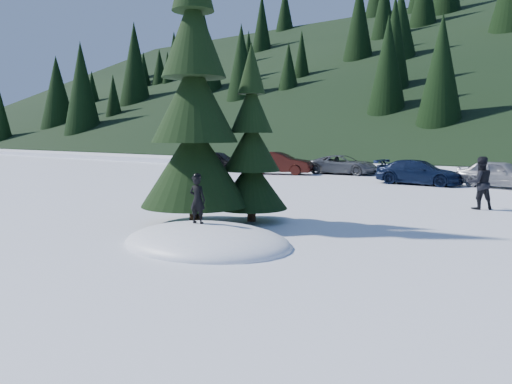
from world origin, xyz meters
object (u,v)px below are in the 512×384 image
Objects in this scene: spruce_tall at (194,111)px; spruce_short at (251,153)px; car_1 at (279,163)px; child_skier at (197,200)px; car_2 at (343,165)px; car_0 at (217,161)px; car_4 at (500,174)px; adult_0 at (480,183)px; car_3 at (419,172)px.

spruce_short is (1.00, 1.40, -1.22)m from spruce_tall.
car_1 is at bearing 123.53° from spruce_short.
child_skier is 21.48m from car_1.
child_skier is 22.50m from car_2.
spruce_tall reaches higher than car_0.
car_4 is (2.71, 18.34, -0.37)m from child_skier.
car_4 is (10.33, -2.82, 0.06)m from car_2.
car_4 is at bearing -113.38° from car_1.
adult_0 is 0.46× the size of car_4.
spruce_short is 1.32× the size of car_4.
car_4 is (-1.17, 8.15, -0.25)m from adult_0.
child_skier is 10.90m from adult_0.
car_1 is 1.00× the size of car_3.
child_skier reaches higher than car_3.
car_3 is (9.91, -0.94, -0.09)m from car_1.
spruce_tall is 17.39m from car_4.
car_2 is at bearing -74.11° from car_1.
spruce_short reaches higher than car_2.
spruce_short is 14.40m from car_3.
car_4 reaches higher than car_2.
car_3 is at bearing -98.55° from child_skier.
car_1 is at bearing 118.68° from spruce_tall.
spruce_short is 2.86× the size of adult_0.
spruce_short reaches higher than car_4.
child_skier reaches higher than car_1.
adult_0 is 0.42× the size of car_3.
spruce_short is at bearing 179.65° from car_3.
car_3 is (0.79, 15.73, -2.67)m from spruce_tall.
car_1 is 4.34m from car_2.
car_3 is (-0.21, 14.33, -1.45)m from spruce_short.
car_4 reaches higher than car_3.
child_skier is 0.29× the size of car_4.
car_0 is at bearing -60.12° from child_skier.
adult_0 is (4.76, 7.01, -1.16)m from spruce_short.
car_3 reaches higher than car_2.
car_4 is at bearing -112.27° from car_2.
car_2 is at bearing -83.90° from adult_0.
car_1 is (-9.12, 16.67, -2.58)m from spruce_tall.
adult_0 is 17.02m from car_1.
adult_0 is at bearing -140.65° from car_2.
car_0 is 0.96× the size of car_3.
car_2 is (-6.74, 17.99, -1.47)m from spruce_short.
car_2 is 7.48m from car_3.
car_3 is 3.90m from car_4.
spruce_tall is at bearing -170.50° from car_2.
car_4 is (3.59, 15.17, -1.41)m from spruce_short.
spruce_tall reaches higher than car_4.
car_2 is (3.38, 2.72, -0.11)m from car_1.
spruce_tall is 21.93m from car_0.
spruce_tall reaches higher than adult_0.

